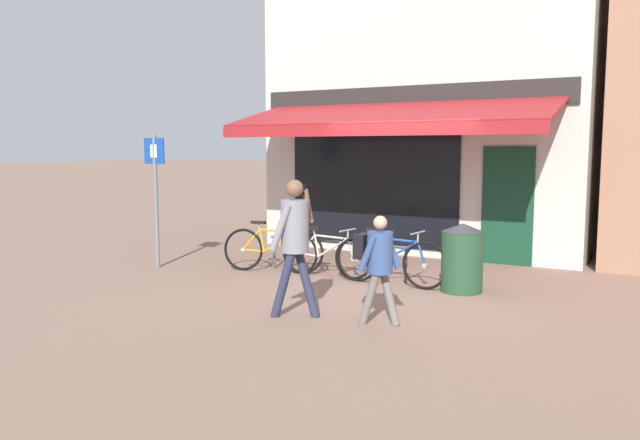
{
  "coord_description": "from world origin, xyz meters",
  "views": [
    {
      "loc": [
        3.72,
        -8.74,
        2.06
      ],
      "look_at": [
        -0.53,
        -1.06,
        1.05
      ],
      "focal_mm": 35.0,
      "sensor_mm": 36.0,
      "label": 1
    }
  ],
  "objects_px": {
    "litter_bin": "(462,258)",
    "parking_sign": "(156,186)",
    "bicycle_orange": "(273,249)",
    "pedestrian_adult": "(295,233)",
    "bicycle_silver": "(326,254)",
    "pedestrian_child": "(378,257)",
    "bicycle_blue": "(390,260)"
  },
  "relations": [
    {
      "from": "pedestrian_child",
      "to": "bicycle_silver",
      "type": "bearing_deg",
      "value": 134.9
    },
    {
      "from": "bicycle_silver",
      "to": "bicycle_blue",
      "type": "xyz_separation_m",
      "value": [
        1.17,
        -0.13,
        0.03
      ]
    },
    {
      "from": "bicycle_orange",
      "to": "litter_bin",
      "type": "bearing_deg",
      "value": -10.69
    },
    {
      "from": "bicycle_silver",
      "to": "pedestrian_child",
      "type": "xyz_separation_m",
      "value": [
        1.85,
        -2.16,
        0.44
      ]
    },
    {
      "from": "bicycle_orange",
      "to": "parking_sign",
      "type": "distance_m",
      "value": 2.31
    },
    {
      "from": "bicycle_blue",
      "to": "parking_sign",
      "type": "bearing_deg",
      "value": -169.52
    },
    {
      "from": "pedestrian_child",
      "to": "litter_bin",
      "type": "bearing_deg",
      "value": 84.07
    },
    {
      "from": "litter_bin",
      "to": "parking_sign",
      "type": "bearing_deg",
      "value": -171.94
    },
    {
      "from": "bicycle_orange",
      "to": "litter_bin",
      "type": "distance_m",
      "value": 3.2
    },
    {
      "from": "bicycle_silver",
      "to": "litter_bin",
      "type": "bearing_deg",
      "value": 1.61
    },
    {
      "from": "pedestrian_adult",
      "to": "pedestrian_child",
      "type": "xyz_separation_m",
      "value": [
        1.01,
        0.19,
        -0.24
      ]
    },
    {
      "from": "pedestrian_adult",
      "to": "parking_sign",
      "type": "height_order",
      "value": "parking_sign"
    },
    {
      "from": "bicycle_orange",
      "to": "bicycle_silver",
      "type": "xyz_separation_m",
      "value": [
        0.96,
        0.12,
        -0.02
      ]
    },
    {
      "from": "bicycle_blue",
      "to": "parking_sign",
      "type": "height_order",
      "value": "parking_sign"
    },
    {
      "from": "bicycle_silver",
      "to": "parking_sign",
      "type": "height_order",
      "value": "parking_sign"
    },
    {
      "from": "pedestrian_adult",
      "to": "parking_sign",
      "type": "xyz_separation_m",
      "value": [
        -3.76,
        1.59,
        0.37
      ]
    },
    {
      "from": "litter_bin",
      "to": "parking_sign",
      "type": "height_order",
      "value": "parking_sign"
    },
    {
      "from": "bicycle_orange",
      "to": "parking_sign",
      "type": "xyz_separation_m",
      "value": [
        -1.97,
        -0.64,
        1.03
      ]
    },
    {
      "from": "bicycle_orange",
      "to": "litter_bin",
      "type": "xyz_separation_m",
      "value": [
        3.19,
        0.1,
        0.12
      ]
    },
    {
      "from": "bicycle_blue",
      "to": "pedestrian_child",
      "type": "distance_m",
      "value": 2.18
    },
    {
      "from": "pedestrian_adult",
      "to": "litter_bin",
      "type": "bearing_deg",
      "value": 53.05
    },
    {
      "from": "pedestrian_adult",
      "to": "pedestrian_child",
      "type": "distance_m",
      "value": 1.06
    },
    {
      "from": "bicycle_silver",
      "to": "pedestrian_adult",
      "type": "xyz_separation_m",
      "value": [
        0.83,
        -2.35,
        0.68
      ]
    },
    {
      "from": "bicycle_blue",
      "to": "pedestrian_child",
      "type": "xyz_separation_m",
      "value": [
        0.68,
        -2.03,
        0.41
      ]
    },
    {
      "from": "bicycle_blue",
      "to": "litter_bin",
      "type": "height_order",
      "value": "litter_bin"
    },
    {
      "from": "bicycle_orange",
      "to": "bicycle_silver",
      "type": "height_order",
      "value": "bicycle_orange"
    },
    {
      "from": "bicycle_blue",
      "to": "litter_bin",
      "type": "distance_m",
      "value": 1.08
    },
    {
      "from": "litter_bin",
      "to": "parking_sign",
      "type": "xyz_separation_m",
      "value": [
        -5.17,
        -0.73,
        0.91
      ]
    },
    {
      "from": "litter_bin",
      "to": "pedestrian_child",
      "type": "bearing_deg",
      "value": -100.3
    },
    {
      "from": "bicycle_orange",
      "to": "pedestrian_adult",
      "type": "distance_m",
      "value": 2.94
    },
    {
      "from": "bicycle_orange",
      "to": "bicycle_blue",
      "type": "xyz_separation_m",
      "value": [
        2.12,
        -0.01,
        0.0
      ]
    },
    {
      "from": "pedestrian_child",
      "to": "litter_bin",
      "type": "relative_size",
      "value": 1.31
    }
  ]
}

